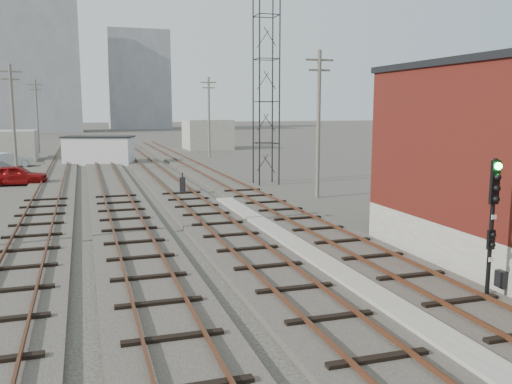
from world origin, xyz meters
name	(u,v)px	position (x,y,z in m)	size (l,w,h in m)	color
ground	(150,157)	(0.00, 60.00, 0.00)	(320.00, 320.00, 0.00)	#282621
track_right	(214,177)	(2.50, 39.00, 0.11)	(3.20, 90.00, 0.39)	#332D28
track_mid_right	(163,179)	(-1.50, 39.00, 0.11)	(3.20, 90.00, 0.39)	#332D28
track_mid_left	(110,181)	(-5.50, 39.00, 0.11)	(3.20, 90.00, 0.39)	#332D28
track_left	(53,184)	(-9.50, 39.00, 0.11)	(3.20, 90.00, 0.39)	#332D28
platform_curb	(324,266)	(0.50, 14.00, 0.13)	(0.90, 28.00, 0.26)	gray
lattice_tower	(266,81)	(5.50, 35.00, 7.50)	(1.60, 1.60, 15.00)	black
utility_pole_left_b	(13,117)	(-12.50, 45.00, 4.80)	(1.80, 0.24, 9.00)	#595147
utility_pole_left_c	(37,114)	(-12.50, 70.00, 4.80)	(1.80, 0.24, 9.00)	#595147
utility_pole_right_a	(318,120)	(6.50, 28.00, 4.80)	(1.80, 0.24, 9.00)	#595147
utility_pole_right_b	(209,115)	(6.50, 58.00, 4.80)	(1.80, 0.24, 9.00)	#595147
apartment_left	(30,67)	(-18.00, 135.00, 15.00)	(22.00, 14.00, 30.00)	gray
apartment_right	(138,80)	(8.00, 150.00, 13.00)	(16.00, 12.00, 26.00)	gray
shed_right	(208,134)	(9.00, 70.00, 2.00)	(6.00, 6.00, 4.00)	gray
signal_mast	(493,218)	(3.70, 9.73, 2.45)	(0.40, 0.41, 4.14)	gray
switch_stand	(183,185)	(-1.27, 31.87, 0.63)	(0.40, 0.40, 1.33)	black
site_trailer	(99,150)	(-5.79, 53.13, 1.42)	(7.29, 4.94, 2.82)	silver
car_red	(16,175)	(-11.98, 39.79, 0.73)	(1.72, 4.28, 1.46)	maroon
car_silver	(11,160)	(-13.86, 53.48, 0.69)	(1.46, 4.18, 1.38)	#ABADB3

